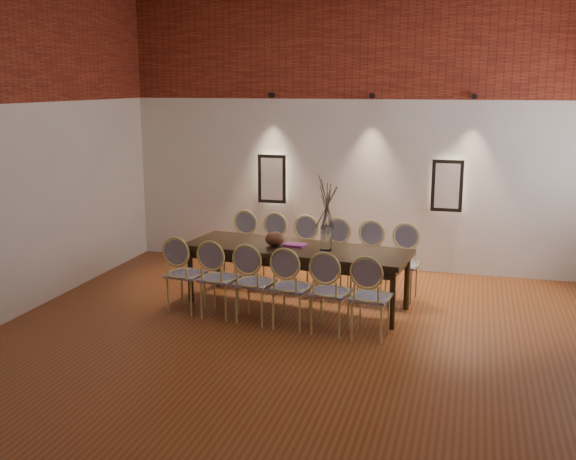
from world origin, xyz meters
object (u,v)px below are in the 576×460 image
(chair_near_a, at_px, (186,274))
(chair_far_f, at_px, (402,264))
(dining_table, at_px, (297,276))
(chair_near_f, at_px, (371,297))
(bowl, at_px, (275,239))
(chair_far_d, at_px, (333,257))
(chair_near_b, at_px, (219,278))
(chair_near_d, at_px, (292,287))
(vase, at_px, (326,238))
(chair_far_c, at_px, (301,254))
(chair_near_c, at_px, (255,282))
(chair_near_e, at_px, (330,292))
(chair_far_e, at_px, (367,260))
(chair_far_a, at_px, (239,247))
(book, at_px, (295,245))

(chair_near_a, bearing_deg, chair_far_f, 32.12)
(dining_table, height_order, chair_near_f, chair_near_f)
(chair_far_f, distance_m, bowl, 1.67)
(dining_table, xyz_separation_m, chair_far_d, (0.32, 0.69, 0.09))
(chair_near_b, distance_m, chair_near_d, 0.93)
(vase, bearing_deg, chair_near_f, -50.20)
(chair_far_f, height_order, vase, vase)
(chair_near_a, height_order, chair_far_c, same)
(dining_table, bearing_deg, chair_near_b, -133.70)
(chair_near_a, height_order, chair_near_c, same)
(chair_far_c, relative_size, chair_far_d, 1.00)
(chair_near_b, xyz_separation_m, chair_near_c, (0.46, -0.06, 0.00))
(chair_near_b, height_order, chair_near_e, same)
(chair_far_e, bearing_deg, chair_far_a, -0.00)
(chair_far_f, bearing_deg, chair_near_b, 38.12)
(chair_far_a, bearing_deg, chair_far_e, 180.00)
(chair_far_c, bearing_deg, chair_near_a, 57.50)
(chair_far_a, bearing_deg, chair_near_a, 90.00)
(chair_far_d, xyz_separation_m, bowl, (-0.60, -0.71, 0.37))
(book, bearing_deg, chair_near_f, -39.27)
(dining_table, xyz_separation_m, chair_far_a, (-1.06, 0.86, 0.09))
(chair_far_a, bearing_deg, dining_table, 147.88)
(chair_far_a, bearing_deg, chair_near_b, 107.67)
(chair_near_d, relative_size, bowl, 3.92)
(chair_near_c, distance_m, book, 0.83)
(chair_near_a, distance_m, vase, 1.76)
(chair_near_d, relative_size, chair_far_f, 1.00)
(dining_table, height_order, chair_near_d, chair_near_d)
(vase, bearing_deg, chair_near_c, -137.25)
(chair_near_a, bearing_deg, dining_table, 32.12)
(chair_near_f, height_order, chair_far_c, same)
(chair_near_b, xyz_separation_m, chair_far_e, (1.55, 1.27, 0.00))
(chair_near_a, bearing_deg, chair_far_c, 57.50)
(chair_near_e, distance_m, chair_far_a, 2.35)
(chair_near_e, bearing_deg, bowl, 145.07)
(chair_near_f, height_order, book, chair_near_f)
(chair_near_c, relative_size, chair_far_d, 1.00)
(chair_near_f, bearing_deg, chair_far_c, 133.70)
(dining_table, relative_size, chair_near_b, 2.95)
(dining_table, height_order, chair_near_e, chair_near_e)
(chair_far_c, xyz_separation_m, vase, (0.52, -0.80, 0.43))
(dining_table, xyz_separation_m, chair_near_d, (0.14, -0.75, 0.09))
(chair_near_d, distance_m, chair_far_c, 1.52)
(chair_near_a, distance_m, bowl, 1.17)
(chair_far_d, bearing_deg, chair_far_c, 0.00)
(chair_near_b, xyz_separation_m, chair_far_d, (1.10, 1.33, 0.00))
(chair_near_f, height_order, bowl, chair_near_f)
(chair_near_a, relative_size, vase, 3.13)
(chair_near_d, relative_size, chair_far_a, 1.00)
(chair_near_b, bearing_deg, chair_near_a, 180.00)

